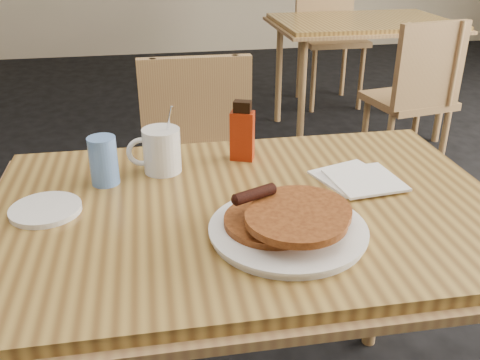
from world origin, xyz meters
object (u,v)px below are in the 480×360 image
chair_neighbor_near (418,88)px  syrup_bottle (242,133)px  neighbor_table (362,27)px  coffee_mug (161,150)px  chair_neighbor_far (328,22)px  pancake_plate (289,224)px  main_table (248,221)px  blue_tumbler (104,161)px  chair_main_far (201,162)px

chair_neighbor_near → syrup_bottle: size_ratio=5.54×
neighbor_table → coffee_mug: size_ratio=6.52×
chair_neighbor_far → chair_neighbor_near: 1.49m
chair_neighbor_near → pancake_plate: 2.04m
syrup_bottle → pancake_plate: bearing=-66.0°
main_table → blue_tumbler: blue_tumbler is taller
neighbor_table → chair_neighbor_far: size_ratio=1.10×
chair_neighbor_near → blue_tumbler: size_ratio=7.52×
blue_tumbler → coffee_mug: bearing=18.5°
syrup_bottle → blue_tumbler: bearing=-145.6°
syrup_bottle → coffee_mug: bearing=-148.8°
chair_neighbor_far → main_table: bearing=-112.4°
main_table → blue_tumbler: 0.37m
neighbor_table → pancake_plate: pancake_plate is taller
blue_tumbler → main_table: bearing=-27.6°
chair_neighbor_far → neighbor_table: bearing=-92.6°
chair_neighbor_far → pancake_plate: bearing=-110.7°
main_table → chair_main_far: chair_main_far is taller
main_table → chair_neighbor_near: size_ratio=1.35×
main_table → neighbor_table: same height
neighbor_table → chair_neighbor_far: 0.74m
pancake_plate → main_table: bearing=110.7°
chair_neighbor_far → chair_main_far: bearing=-119.1°
main_table → coffee_mug: (-0.18, 0.21, 0.10)m
coffee_mug → neighbor_table: bearing=47.2°
neighbor_table → chair_main_far: chair_main_far is taller
chair_main_far → neighbor_table: bearing=52.5°
chair_main_far → main_table: bearing=-86.9°
chair_main_far → blue_tumbler: chair_main_far is taller
syrup_bottle → neighbor_table: bearing=81.2°
chair_main_far → chair_neighbor_near: bearing=33.2°
chair_main_far → coffee_mug: (-0.15, -0.53, 0.28)m
pancake_plate → blue_tumbler: 0.48m
coffee_mug → syrup_bottle: 0.22m
pancake_plate → syrup_bottle: bearing=93.1°
syrup_bottle → blue_tumbler: syrup_bottle is taller
neighbor_table → chair_main_far: size_ratio=1.27×
chair_main_far → chair_neighbor_near: size_ratio=1.02×
chair_neighbor_far → blue_tumbler: size_ratio=8.84×
chair_neighbor_near → blue_tumbler: chair_neighbor_near is taller
main_table → coffee_mug: coffee_mug is taller
coffee_mug → blue_tumbler: (-0.13, -0.04, 0.00)m
main_table → chair_main_far: bearing=92.3°
neighbor_table → pancake_plate: (-1.14, -2.42, 0.07)m
coffee_mug → chair_neighbor_near: bearing=34.0°
main_table → chair_neighbor_near: (1.21, 1.52, -0.19)m
neighbor_table → blue_tumbler: (-1.50, -2.11, 0.10)m
main_table → chair_main_far: 0.76m
main_table → chair_neighbor_near: chair_neighbor_near is taller
chair_main_far → pancake_plate: bearing=-83.8°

